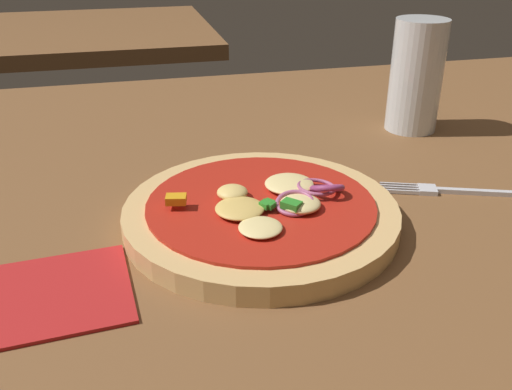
# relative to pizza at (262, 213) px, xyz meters

# --- Properties ---
(dining_table) EXTENTS (1.30, 1.05, 0.03)m
(dining_table) POSITION_rel_pizza_xyz_m (0.02, 0.00, -0.03)
(dining_table) COLOR brown
(dining_table) RESTS_ON ground
(pizza) EXTENTS (0.25, 0.25, 0.04)m
(pizza) POSITION_rel_pizza_xyz_m (0.00, 0.00, 0.00)
(pizza) COLOR tan
(pizza) RESTS_ON dining_table
(fork) EXTENTS (0.16, 0.07, 0.01)m
(fork) POSITION_rel_pizza_xyz_m (0.21, 0.01, -0.01)
(fork) COLOR silver
(fork) RESTS_ON dining_table
(beer_glass) EXTENTS (0.07, 0.07, 0.14)m
(beer_glass) POSITION_rel_pizza_xyz_m (0.25, 0.20, 0.05)
(beer_glass) COLOR silver
(beer_glass) RESTS_ON dining_table
(napkin) EXTENTS (0.17, 0.12, 0.00)m
(napkin) POSITION_rel_pizza_xyz_m (-0.20, -0.07, -0.01)
(napkin) COLOR #B21E1E
(napkin) RESTS_ON dining_table
(background_table) EXTENTS (0.62, 0.58, 0.03)m
(background_table) POSITION_rel_pizza_xyz_m (-0.19, 1.06, -0.03)
(background_table) COLOR brown
(background_table) RESTS_ON ground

